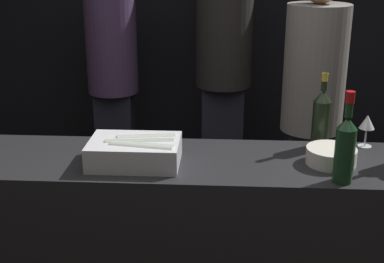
# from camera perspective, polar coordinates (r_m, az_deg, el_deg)

# --- Properties ---
(wall_back_chalkboard) EXTENTS (6.40, 0.06, 2.80)m
(wall_back_chalkboard) POSITION_cam_1_polar(r_m,az_deg,el_deg) (4.60, 1.86, 13.84)
(wall_back_chalkboard) COLOR black
(wall_back_chalkboard) RESTS_ON ground_plane
(bar_counter) EXTENTS (2.07, 0.52, 0.95)m
(bar_counter) POSITION_cam_1_polar(r_m,az_deg,el_deg) (2.56, -0.04, -12.92)
(bar_counter) COLOR black
(bar_counter) RESTS_ON ground_plane
(ice_bin_with_bottles) EXTENTS (0.38, 0.26, 0.12)m
(ice_bin_with_bottles) POSITION_cam_1_polar(r_m,az_deg,el_deg) (2.28, -5.91, -2.04)
(ice_bin_with_bottles) COLOR silver
(ice_bin_with_bottles) RESTS_ON bar_counter
(bowl_white) EXTENTS (0.21, 0.21, 0.07)m
(bowl_white) POSITION_cam_1_polar(r_m,az_deg,el_deg) (2.36, 14.62, -2.48)
(bowl_white) COLOR silver
(bowl_white) RESTS_ON bar_counter
(wine_glass) EXTENTS (0.07, 0.07, 0.15)m
(wine_glass) POSITION_cam_1_polar(r_m,az_deg,el_deg) (2.57, 18.18, 0.85)
(wine_glass) COLOR silver
(wine_glass) RESTS_ON bar_counter
(champagne_bottle) EXTENTS (0.08, 0.08, 0.35)m
(champagne_bottle) POSITION_cam_1_polar(r_m,az_deg,el_deg) (2.50, 13.64, 1.44)
(champagne_bottle) COLOR black
(champagne_bottle) RESTS_ON bar_counter
(red_wine_bottle_burgundy) EXTENTS (0.08, 0.08, 0.37)m
(red_wine_bottle_burgundy) POSITION_cam_1_polar(r_m,az_deg,el_deg) (2.15, 16.03, -1.52)
(red_wine_bottle_burgundy) COLOR #143319
(red_wine_bottle_burgundy) RESTS_ON bar_counter
(person_in_hoodie) EXTENTS (0.37, 0.37, 1.74)m
(person_in_hoodie) POSITION_cam_1_polar(r_m,az_deg,el_deg) (4.02, -8.46, 6.57)
(person_in_hoodie) COLOR black
(person_in_hoodie) RESTS_ON ground_plane
(person_blond_tee) EXTENTS (0.41, 0.41, 1.84)m
(person_blond_tee) POSITION_cam_1_polar(r_m,az_deg,el_deg) (3.92, 3.40, 7.32)
(person_blond_tee) COLOR black
(person_blond_tee) RESTS_ON ground_plane
(person_grey_polo) EXTENTS (0.36, 0.36, 1.74)m
(person_grey_polo) POSITION_cam_1_polar(r_m,az_deg,el_deg) (3.21, 12.72, 3.17)
(person_grey_polo) COLOR black
(person_grey_polo) RESTS_ON ground_plane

